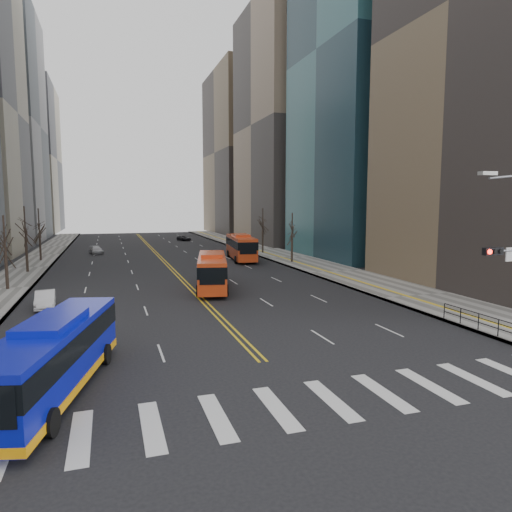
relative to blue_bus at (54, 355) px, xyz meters
The scene contains 15 objects.
ground 10.38m from the blue_bus, 22.98° to the right, with size 220.00×220.00×0.00m, color black.
sidewalk_right 49.08m from the blue_bus, 56.70° to the left, with size 7.00×130.00×0.15m, color slate.
sidewalk_left 41.64m from the blue_bus, 99.78° to the left, with size 5.00×130.00×0.15m, color slate.
crosswalk 10.38m from the blue_bus, 22.98° to the right, with size 26.70×4.00×0.01m.
centerline 51.89m from the blue_bus, 79.52° to the left, with size 0.55×100.00×0.01m.
office_towers 68.89m from the blue_bus, 81.57° to the left, with size 83.00×134.00×58.00m.
pedestrian_railing 23.83m from the blue_bus, ahead, with size 0.06×6.06×1.02m.
street_trees 30.80m from the blue_bus, 85.78° to the left, with size 35.20×47.20×7.60m.
blue_bus is the anchor object (origin of this frame).
red_bus_near 23.68m from the blue_bus, 61.64° to the left, with size 4.68×10.87×3.37m.
red_bus_far 45.54m from the blue_bus, 64.19° to the left, with size 3.97×11.66×3.62m.
car_white 17.49m from the blue_bus, 97.92° to the left, with size 1.38×3.95×1.30m, color silver.
car_dark_mid 45.97m from the blue_bus, 69.43° to the left, with size 1.62×4.03×1.37m, color black.
car_silver 55.20m from the blue_bus, 89.54° to the left, with size 1.67×4.10×1.19m, color #A2A1A7.
car_dark_far 78.46m from the blue_bus, 77.09° to the left, with size 1.76×3.83×1.06m, color black.
Camera 1 is at (-7.13, -15.74, 7.86)m, focal length 32.00 mm.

